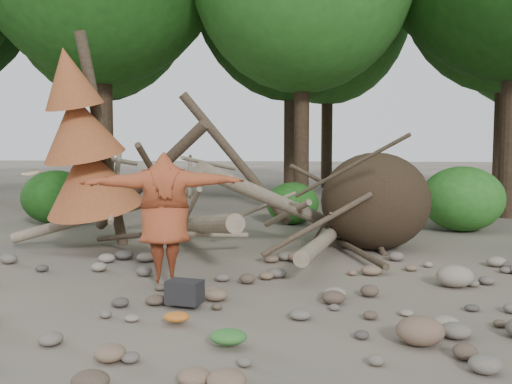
{
  "coord_description": "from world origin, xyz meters",
  "views": [
    {
      "loc": [
        1.32,
        -7.36,
        2.17
      ],
      "look_at": [
        0.44,
        1.5,
        1.4
      ],
      "focal_mm": 40.0,
      "sensor_mm": 36.0,
      "label": 1
    }
  ],
  "objects": [
    {
      "name": "ground",
      "position": [
        0.0,
        0.0,
        0.0
      ],
      "size": [
        120.0,
        120.0,
        0.0
      ],
      "primitive_type": "plane",
      "color": "#514C44",
      "rests_on": "ground"
    },
    {
      "name": "deadfall_pile",
      "position": [
        2.02,
        4.24,
        0.95
      ],
      "size": [
        8.55,
        5.24,
        3.3
      ],
      "color": "#332619",
      "rests_on": "ground"
    },
    {
      "name": "dead_conifer",
      "position": [
        -3.12,
        3.37,
        2.11
      ],
      "size": [
        2.06,
        2.16,
        4.35
      ],
      "color": "#4C3F30",
      "rests_on": "ground"
    },
    {
      "name": "bush_left",
      "position": [
        -5.5,
        7.2,
        0.72
      ],
      "size": [
        1.8,
        1.8,
        1.44
      ],
      "primitive_type": "ellipsoid",
      "color": "#1A4C14",
      "rests_on": "ground"
    },
    {
      "name": "bush_mid",
      "position": [
        0.8,
        7.8,
        0.56
      ],
      "size": [
        1.4,
        1.4,
        1.12
      ],
      "primitive_type": "ellipsoid",
      "color": "#23611C",
      "rests_on": "ground"
    },
    {
      "name": "bush_right",
      "position": [
        5.0,
        7.0,
        0.8
      ],
      "size": [
        2.0,
        2.0,
        1.6
      ],
      "primitive_type": "ellipsoid",
      "color": "#2D7223",
      "rests_on": "ground"
    },
    {
      "name": "frisbee_thrower",
      "position": [
        -0.88,
        0.93,
        1.06
      ],
      "size": [
        3.8,
        1.4,
        1.95
      ],
      "color": "#943E21",
      "rests_on": "ground"
    },
    {
      "name": "backpack",
      "position": [
        -0.35,
        -0.12,
        0.15
      ],
      "size": [
        0.51,
        0.39,
        0.3
      ],
      "primitive_type": "cube",
      "rotation": [
        0.0,
        0.0,
        -0.22
      ],
      "color": "black",
      "rests_on": "ground"
    },
    {
      "name": "cloth_green",
      "position": [
        0.45,
        -1.55,
        0.08
      ],
      "size": [
        0.4,
        0.34,
        0.15
      ],
      "primitive_type": "ellipsoid",
      "color": "#306C2B",
      "rests_on": "ground"
    },
    {
      "name": "cloth_orange",
      "position": [
        -0.27,
        -0.87,
        0.06
      ],
      "size": [
        0.32,
        0.26,
        0.12
      ],
      "primitive_type": "ellipsoid",
      "color": "#B85E1F",
      "rests_on": "ground"
    },
    {
      "name": "boulder_front_right",
      "position": [
        2.49,
        -1.25,
        0.16
      ],
      "size": [
        0.52,
        0.47,
        0.31
      ],
      "primitive_type": "ellipsoid",
      "color": "brown",
      "rests_on": "ground"
    },
    {
      "name": "boulder_mid_right",
      "position": [
        3.47,
        1.34,
        0.17
      ],
      "size": [
        0.55,
        0.5,
        0.33
      ],
      "primitive_type": "ellipsoid",
      "color": "gray",
      "rests_on": "ground"
    }
  ]
}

